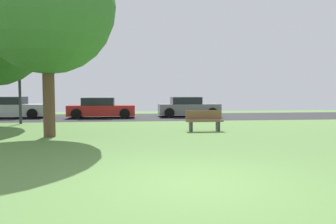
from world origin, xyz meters
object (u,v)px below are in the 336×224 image
parked_car_silver (10,108)px  parked_car_grey (188,107)px  parked_car_red (101,108)px  park_bench (204,120)px  street_lamp_post (20,81)px  maple_tree_far (47,6)px

parked_car_silver → parked_car_grey: bearing=-0.3°
parked_car_red → park_bench: 9.25m
parked_car_silver → street_lamp_post: 4.66m
street_lamp_post → parked_car_silver: bearing=115.6°
parked_car_red → park_bench: size_ratio=2.66×
maple_tree_far → parked_car_silver: (-4.66, 9.27, -4.29)m
parked_car_red → park_bench: bearing=-56.4°
parked_car_silver → park_bench: parked_car_silver is taller
park_bench → street_lamp_post: 10.13m
parked_car_red → parked_car_grey: 5.83m
street_lamp_post → park_bench: bearing=-24.9°
parked_car_silver → parked_car_red: bearing=-4.4°
maple_tree_far → parked_car_grey: size_ratio=1.83×
park_bench → street_lamp_post: bearing=-24.9°
maple_tree_far → parked_car_grey: maple_tree_far is taller
parked_car_silver → parked_car_grey: (11.62, -0.06, -0.01)m
park_bench → parked_car_silver: bearing=-36.7°
parked_car_grey → street_lamp_post: street_lamp_post is taller
parked_car_red → park_bench: (5.12, -7.70, -0.14)m
parked_car_grey → park_bench: 8.12m
parked_car_silver → park_bench: 13.63m
parked_car_red → street_lamp_post: size_ratio=0.95×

